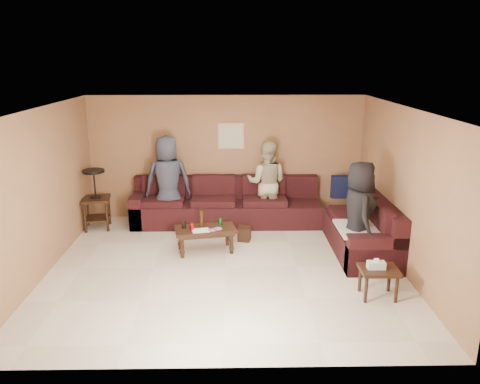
% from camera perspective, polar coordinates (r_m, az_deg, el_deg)
% --- Properties ---
extents(room, '(5.60, 5.50, 2.50)m').
position_cam_1_polar(room, '(6.98, -1.93, 3.28)').
color(room, beige).
rests_on(room, ground).
extents(sectional_sofa, '(4.65, 2.90, 0.97)m').
position_cam_1_polar(sectional_sofa, '(8.83, 3.59, -2.98)').
color(sectional_sofa, black).
rests_on(sectional_sofa, ground).
extents(coffee_table, '(1.10, 0.69, 0.71)m').
position_cam_1_polar(coffee_table, '(7.99, -4.28, -4.80)').
color(coffee_table, black).
rests_on(coffee_table, ground).
extents(end_table_left, '(0.59, 0.59, 1.17)m').
position_cam_1_polar(end_table_left, '(9.38, -17.17, -0.71)').
color(end_table_left, black).
rests_on(end_table_left, ground).
extents(side_table_right, '(0.52, 0.43, 0.57)m').
position_cam_1_polar(side_table_right, '(6.78, 16.51, -9.33)').
color(side_table_right, black).
rests_on(side_table_right, ground).
extents(waste_bin, '(0.26, 0.26, 0.26)m').
position_cam_1_polar(waste_bin, '(8.52, 0.54, -5.11)').
color(waste_bin, black).
rests_on(waste_bin, ground).
extents(wall_art, '(0.52, 0.04, 0.52)m').
position_cam_1_polar(wall_art, '(9.40, -1.10, 6.86)').
color(wall_art, tan).
rests_on(wall_art, ground).
extents(person_left, '(0.96, 0.71, 1.80)m').
position_cam_1_polar(person_left, '(9.15, -8.77, 1.28)').
color(person_left, '#2E3241').
rests_on(person_left, ground).
extents(person_middle, '(0.92, 0.79, 1.66)m').
position_cam_1_polar(person_middle, '(9.23, 3.26, 1.14)').
color(person_middle, '#BDB28C').
rests_on(person_middle, ground).
extents(person_right, '(0.56, 0.84, 1.68)m').
position_cam_1_polar(person_right, '(7.61, 14.25, -2.55)').
color(person_right, black).
rests_on(person_right, ground).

